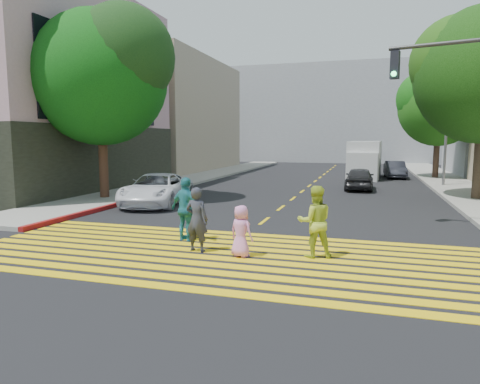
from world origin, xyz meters
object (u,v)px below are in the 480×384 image
at_px(white_sedan, 157,189).
at_px(white_van, 365,161).
at_px(dark_car_near, 359,178).
at_px(tree_left, 102,71).
at_px(silver_car, 366,164).
at_px(pedestrian_woman, 315,222).
at_px(tree_right_far, 440,102).
at_px(dark_car_parked, 395,170).
at_px(pedestrian_child, 241,231).
at_px(pedestrian_extra, 186,209).
at_px(pedestrian_man, 197,220).

distance_m(white_sedan, white_van, 18.29).
relative_size(dark_car_near, white_van, 0.65).
height_order(tree_left, silver_car, tree_left).
xyz_separation_m(white_sedan, white_van, (8.65, 16.10, 0.61)).
height_order(pedestrian_woman, silver_car, pedestrian_woman).
height_order(tree_right_far, silver_car, tree_right_far).
xyz_separation_m(white_sedan, dark_car_parked, (10.85, 16.90, -0.06)).
bearing_deg(tree_right_far, pedestrian_child, -107.92).
bearing_deg(tree_right_far, tree_left, -136.06).
bearing_deg(dark_car_parked, tree_left, -134.04).
relative_size(pedestrian_woman, dark_car_near, 0.46).
distance_m(pedestrian_woman, dark_car_parked, 23.63).
bearing_deg(dark_car_near, tree_left, 34.82).
xyz_separation_m(pedestrian_extra, dark_car_parked, (6.84, 22.74, -0.29)).
xyz_separation_m(tree_left, tree_right_far, (16.66, 16.05, -0.54)).
bearing_deg(white_van, pedestrian_extra, -98.71).
relative_size(pedestrian_man, white_sedan, 0.34).
bearing_deg(tree_right_far, pedestrian_man, -110.69).
distance_m(pedestrian_man, dark_car_parked, 24.54).
distance_m(pedestrian_man, silver_car, 30.15).
distance_m(pedestrian_child, silver_car, 30.16).
bearing_deg(pedestrian_man, white_van, -93.61).
bearing_deg(pedestrian_woman, white_van, -110.19).
bearing_deg(pedestrian_extra, pedestrian_man, 145.77).
distance_m(pedestrian_child, white_van, 23.29).
bearing_deg(dark_car_near, dark_car_parked, -105.24).
bearing_deg(dark_car_parked, pedestrian_child, -105.13).
height_order(tree_left, pedestrian_child, tree_left).
relative_size(tree_right_far, dark_car_near, 2.11).
relative_size(pedestrian_woman, silver_car, 0.41).
bearing_deg(pedestrian_man, white_sedan, -49.26).
xyz_separation_m(pedestrian_extra, white_van, (4.64, 21.94, 0.38)).
height_order(pedestrian_man, white_sedan, pedestrian_man).
distance_m(silver_car, white_van, 6.95).
height_order(tree_left, white_van, tree_left).
distance_m(pedestrian_extra, dark_car_parked, 23.75).
bearing_deg(pedestrian_woman, tree_left, -51.47).
distance_m(tree_left, tree_right_far, 23.14).
xyz_separation_m(tree_left, dark_car_parked, (13.85, 16.29, -5.40)).
height_order(pedestrian_man, pedestrian_woman, pedestrian_woman).
bearing_deg(dark_car_near, pedestrian_woman, 87.68).
xyz_separation_m(pedestrian_child, white_sedan, (-6.00, 7.02, 0.04)).
relative_size(pedestrian_woman, pedestrian_child, 1.38).
xyz_separation_m(pedestrian_extra, dark_car_near, (4.46, 14.29, -0.26)).
xyz_separation_m(pedestrian_man, pedestrian_woman, (2.98, 0.36, 0.05)).
height_order(pedestrian_extra, dark_car_near, pedestrian_extra).
distance_m(pedestrian_child, pedestrian_extra, 2.33).
bearing_deg(pedestrian_extra, pedestrian_woman, -170.76).
height_order(pedestrian_man, white_van, white_van).
height_order(white_sedan, silver_car, white_sedan).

